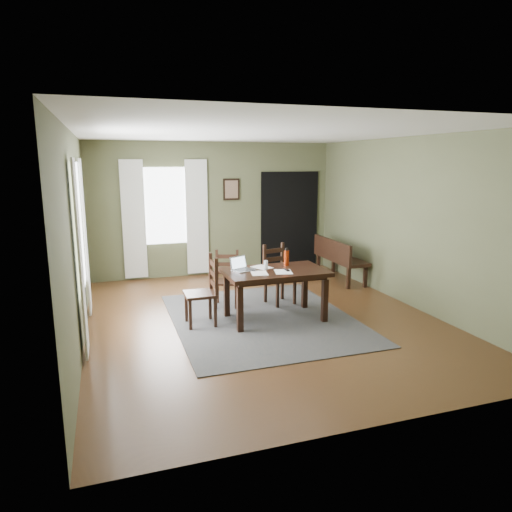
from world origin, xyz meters
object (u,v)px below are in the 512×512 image
object	(u,v)px
bench	(338,256)
water_bottle	(286,257)
chair_back_left	(227,279)
laptop	(241,267)
chair_end	(204,292)
chair_back_right	(278,275)
dining_table	(275,276)

from	to	relation	value
bench	water_bottle	world-z (taller)	water_bottle
chair_back_left	water_bottle	bearing A→B (deg)	-20.41
chair_back_left	laptop	distance (m)	0.81
chair_end	chair_back_left	distance (m)	0.93
chair_back_left	chair_back_right	world-z (taller)	chair_back_right
chair_back_right	chair_back_left	bearing A→B (deg)	156.71
chair_back_left	bench	bearing A→B (deg)	38.34
chair_end	bench	distance (m)	3.44
laptop	chair_end	bearing A→B (deg)	159.59
bench	laptop	size ratio (longest dim) A/B	4.02
dining_table	chair_end	size ratio (longest dim) A/B	1.49
dining_table	chair_back_left	distance (m)	1.03
dining_table	chair_back_left	xyz separation A→B (m)	(-0.50, 0.87, -0.22)
dining_table	water_bottle	size ratio (longest dim) A/B	5.54
bench	water_bottle	xyz separation A→B (m)	(-1.71, -1.52, 0.39)
dining_table	chair_back_right	xyz separation A→B (m)	(0.34, 0.73, -0.18)
chair_back_right	water_bottle	size ratio (longest dim) A/B	3.61
dining_table	bench	distance (m)	2.65
dining_table	chair_back_right	bearing A→B (deg)	65.01
chair_back_left	dining_table	bearing A→B (deg)	-41.12
chair_back_right	water_bottle	bearing A→B (deg)	-111.44
dining_table	chair_back_left	bearing A→B (deg)	119.72
chair_back_left	water_bottle	xyz separation A→B (m)	(0.78, -0.63, 0.44)
chair_end	laptop	size ratio (longest dim) A/B	2.75
water_bottle	dining_table	bearing A→B (deg)	-139.19
bench	chair_end	bearing A→B (deg)	118.60
chair_back_left	laptop	size ratio (longest dim) A/B	2.46
chair_back_left	bench	size ratio (longest dim) A/B	0.61
dining_table	chair_end	xyz separation A→B (m)	(-1.04, 0.11, -0.17)
dining_table	chair_end	bearing A→B (deg)	173.64
laptop	water_bottle	size ratio (longest dim) A/B	1.35
dining_table	laptop	size ratio (longest dim) A/B	4.11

